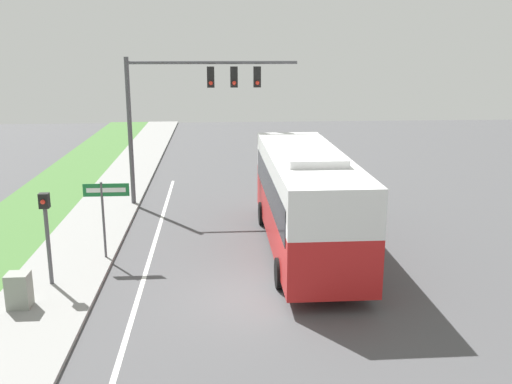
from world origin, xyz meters
name	(u,v)px	position (x,y,z in m)	size (l,w,h in m)	color
ground_plane	(263,296)	(0.00, 0.00, 0.00)	(80.00, 80.00, 0.00)	#4C4C4F
sidewalk	(44,300)	(-6.20, 0.00, 0.06)	(2.80, 80.00, 0.12)	gray
lane_divider_near	(138,299)	(-3.60, 0.00, 0.00)	(0.14, 30.00, 0.01)	silver
bus	(306,195)	(1.80, 3.71, 2.04)	(2.75, 10.25, 3.71)	red
signal_gantry	(188,97)	(-2.46, 10.17, 4.91)	(7.49, 0.41, 6.61)	#4C4C51
pedestrian_signal	(46,224)	(-6.27, 1.06, 1.99)	(0.28, 0.34, 2.91)	#4C4C51
street_sign	(105,205)	(-4.97, 3.22, 1.95)	(1.50, 0.08, 2.71)	#4C4C51
utility_cabinet	(19,290)	(-6.68, -0.50, 0.60)	(0.60, 0.53, 0.97)	gray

